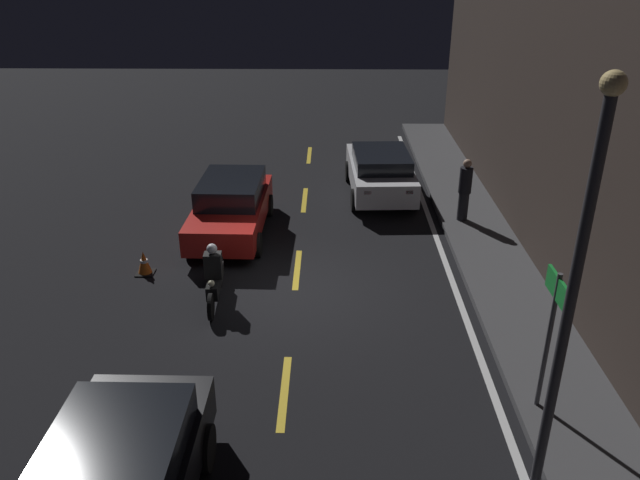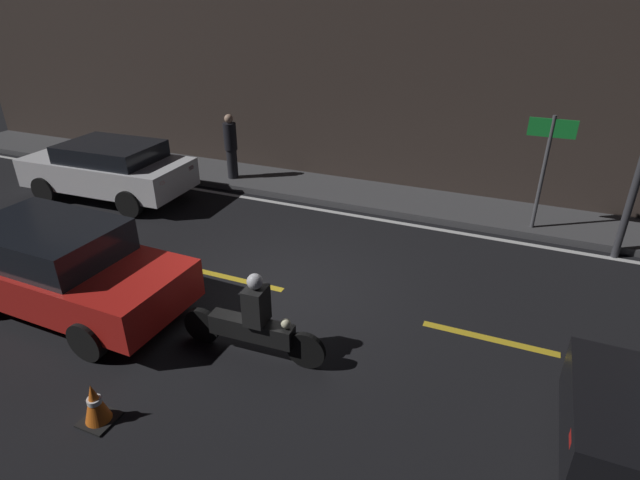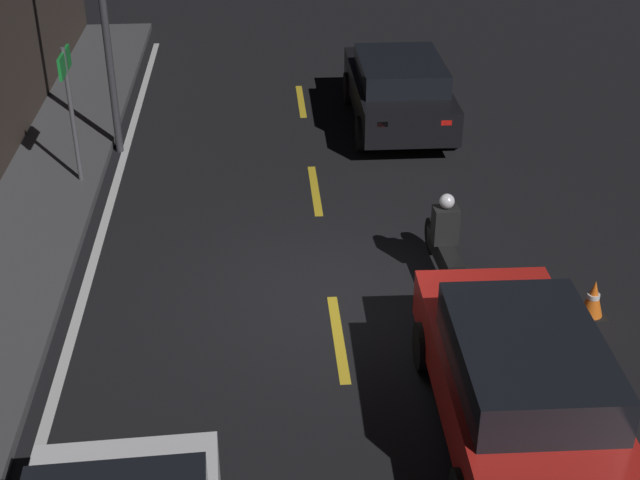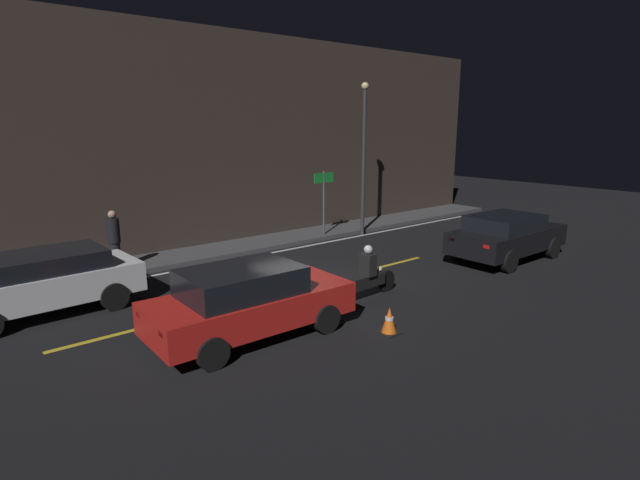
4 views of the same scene
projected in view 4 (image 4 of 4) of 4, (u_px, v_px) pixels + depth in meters
ground_plane at (311, 285)px, 13.48m from camera, size 56.00×56.00×0.00m
raised_curb at (225, 250)px, 17.00m from camera, size 28.00×1.76×0.16m
building_front at (206, 141)px, 16.95m from camera, size 28.00×0.30×7.39m
lane_dash_b at (98, 339)px, 10.07m from camera, size 2.00×0.14×0.01m
lane_dash_c at (281, 293)px, 12.86m from camera, size 2.00×0.14×0.01m
lane_dash_d at (398, 263)px, 15.65m from camera, size 2.00×0.14×0.01m
lane_dash_e at (480, 242)px, 18.45m from camera, size 2.00×0.14×0.01m
lane_solid_kerb at (243, 258)px, 16.16m from camera, size 25.20×0.14×0.01m
sedan_white at (44, 281)px, 11.33m from camera, size 4.21×2.04×1.42m
taxi_red at (248, 300)px, 10.05m from camera, size 4.20×1.92×1.48m
van_black at (506, 235)px, 15.87m from camera, size 4.21×1.98×1.46m
motorcycle at (365, 277)px, 12.34m from camera, size 2.22×0.37×1.35m
traffic_cone_near at (389, 321)px, 10.31m from camera, size 0.41×0.41×0.57m
pedestrian at (114, 239)px, 14.24m from camera, size 0.34×0.34×1.71m
shop_sign at (324, 190)px, 18.62m from camera, size 0.90×0.08×2.40m
street_lamp at (364, 152)px, 18.92m from camera, size 0.28×0.28×5.76m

